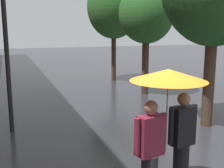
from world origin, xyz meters
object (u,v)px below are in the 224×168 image
street_tree_2 (114,7)px  couple_under_umbrella (167,113)px  street_tree_1 (146,14)px  street_lamp_post (6,43)px

street_tree_2 → couple_under_umbrella: (-3.12, -10.54, -2.43)m
street_tree_2 → couple_under_umbrella: 11.26m
street_tree_1 → couple_under_umbrella: (-3.22, -7.03, -1.89)m
couple_under_umbrella → street_lamp_post: (-2.27, 4.17, 0.92)m
street_tree_1 → couple_under_umbrella: size_ratio=2.16×
street_tree_2 → couple_under_umbrella: size_ratio=2.60×
street_tree_2 → street_lamp_post: street_tree_2 is taller
couple_under_umbrella → street_tree_1: bearing=65.4°
street_tree_2 → couple_under_umbrella: street_tree_2 is taller
street_tree_1 → street_lamp_post: size_ratio=1.15×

